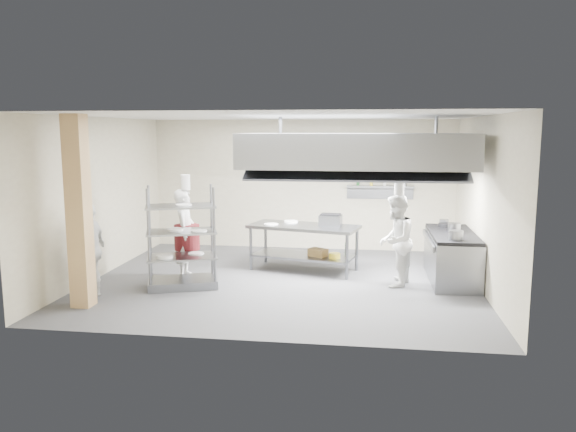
# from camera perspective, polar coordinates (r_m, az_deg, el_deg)

# --- Properties ---
(floor) EXTENTS (7.00, 7.00, 0.00)m
(floor) POSITION_cam_1_polar(r_m,az_deg,el_deg) (10.42, -0.53, -6.63)
(floor) COLOR #2F2F31
(floor) RESTS_ON ground
(ceiling) EXTENTS (7.00, 7.00, 0.00)m
(ceiling) POSITION_cam_1_polar(r_m,az_deg,el_deg) (10.05, -0.56, 10.11)
(ceiling) COLOR silver
(ceiling) RESTS_ON wall_back
(wall_back) EXTENTS (7.00, 0.00, 7.00)m
(wall_back) POSITION_cam_1_polar(r_m,az_deg,el_deg) (13.08, 1.42, 3.19)
(wall_back) COLOR #B0A68C
(wall_back) RESTS_ON ground
(wall_left) EXTENTS (0.00, 6.00, 6.00)m
(wall_left) POSITION_cam_1_polar(r_m,az_deg,el_deg) (11.19, -18.57, 1.82)
(wall_left) COLOR #B0A68C
(wall_left) RESTS_ON ground
(wall_right) EXTENTS (0.00, 6.00, 6.00)m
(wall_right) POSITION_cam_1_polar(r_m,az_deg,el_deg) (10.21, 19.27, 1.16)
(wall_right) COLOR #B0A68C
(wall_right) RESTS_ON ground
(column) EXTENTS (0.30, 0.30, 3.00)m
(column) POSITION_cam_1_polar(r_m,az_deg,el_deg) (9.25, -20.47, 0.37)
(column) COLOR tan
(column) RESTS_ON floor
(exhaust_hood) EXTENTS (4.00, 2.50, 0.60)m
(exhaust_hood) POSITION_cam_1_polar(r_m,az_deg,el_deg) (10.34, 6.97, 6.68)
(exhaust_hood) COLOR gray
(exhaust_hood) RESTS_ON ceiling
(hood_strip_a) EXTENTS (1.60, 0.12, 0.04)m
(hood_strip_a) POSITION_cam_1_polar(r_m,az_deg,el_deg) (10.42, 1.96, 4.99)
(hood_strip_a) COLOR white
(hood_strip_a) RESTS_ON exhaust_hood
(hood_strip_b) EXTENTS (1.60, 0.12, 0.04)m
(hood_strip_b) POSITION_cam_1_polar(r_m,az_deg,el_deg) (10.38, 11.93, 4.79)
(hood_strip_b) COLOR white
(hood_strip_b) RESTS_ON exhaust_hood
(wall_shelf) EXTENTS (1.50, 0.28, 0.04)m
(wall_shelf) POSITION_cam_1_polar(r_m,az_deg,el_deg) (12.84, 9.35, 2.98)
(wall_shelf) COLOR gray
(wall_shelf) RESTS_ON wall_back
(island) EXTENTS (2.27, 1.36, 0.91)m
(island) POSITION_cam_1_polar(r_m,az_deg,el_deg) (11.10, 1.60, -3.25)
(island) COLOR gray
(island) RESTS_ON floor
(island_worktop) EXTENTS (2.27, 1.36, 0.06)m
(island_worktop) POSITION_cam_1_polar(r_m,az_deg,el_deg) (11.02, 1.61, -1.09)
(island_worktop) COLOR gray
(island_worktop) RESTS_ON island
(island_undershelf) EXTENTS (2.09, 1.23, 0.04)m
(island_undershelf) POSITION_cam_1_polar(r_m,az_deg,el_deg) (11.13, 1.60, -4.04)
(island_undershelf) COLOR slate
(island_undershelf) RESTS_ON island
(pass_rack) EXTENTS (1.36, 1.07, 1.80)m
(pass_rack) POSITION_cam_1_polar(r_m,az_deg,el_deg) (10.01, -10.76, -2.13)
(pass_rack) COLOR slate
(pass_rack) RESTS_ON floor
(cooking_range) EXTENTS (0.80, 2.00, 0.84)m
(cooking_range) POSITION_cam_1_polar(r_m,az_deg,el_deg) (10.81, 16.29, -4.12)
(cooking_range) COLOR gray
(cooking_range) RESTS_ON floor
(range_top) EXTENTS (0.78, 1.96, 0.06)m
(range_top) POSITION_cam_1_polar(r_m,az_deg,el_deg) (10.72, 16.39, -1.78)
(range_top) COLOR black
(range_top) RESTS_ON cooking_range
(chef_head) EXTENTS (0.46, 0.65, 1.68)m
(chef_head) POSITION_cam_1_polar(r_m,az_deg,el_deg) (10.65, -10.37, -1.80)
(chef_head) COLOR white
(chef_head) RESTS_ON floor
(chef_line) EXTENTS (0.81, 0.93, 1.64)m
(chef_line) POSITION_cam_1_polar(r_m,az_deg,el_deg) (10.12, 10.86, -2.47)
(chef_line) COLOR silver
(chef_line) RESTS_ON floor
(chef_plating) EXTENTS (0.43, 0.95, 1.60)m
(chef_plating) POSITION_cam_1_polar(r_m,az_deg,el_deg) (9.82, -19.45, -3.28)
(chef_plating) COLOR silver
(chef_plating) RESTS_ON floor
(griddle) EXTENTS (0.46, 0.37, 0.21)m
(griddle) POSITION_cam_1_polar(r_m,az_deg,el_deg) (10.99, 4.34, -0.44)
(griddle) COLOR slate
(griddle) RESTS_ON island_worktop
(wicker_basket) EXTENTS (0.42, 0.38, 0.15)m
(wicker_basket) POSITION_cam_1_polar(r_m,az_deg,el_deg) (10.98, 3.06, -3.72)
(wicker_basket) COLOR olive
(wicker_basket) RESTS_ON island_undershelf
(stockpot) EXTENTS (0.23, 0.23, 0.16)m
(stockpot) POSITION_cam_1_polar(r_m,az_deg,el_deg) (10.80, 16.52, -1.11)
(stockpot) COLOR gray
(stockpot) RESTS_ON range_top
(plate_stack) EXTENTS (0.28, 0.28, 0.05)m
(plate_stack) POSITION_cam_1_polar(r_m,az_deg,el_deg) (10.08, -10.71, -3.93)
(plate_stack) COLOR white
(plate_stack) RESTS_ON pass_rack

